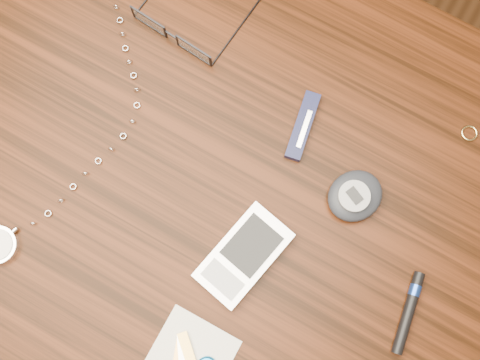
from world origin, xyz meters
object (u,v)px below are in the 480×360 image
at_px(desk, 186,187).
at_px(eyeglasses, 175,32).
at_px(pda_phone, 244,255).
at_px(pedometer, 355,196).
at_px(pocket_watch, 6,235).
at_px(pocket_knife, 303,126).

height_order(desk, eyeglasses, eyeglasses).
bearing_deg(pda_phone, pedometer, 57.48).
xyz_separation_m(desk, pocket_watch, (-0.14, -0.17, 0.11)).
distance_m(desk, eyeglasses, 0.21).
relative_size(desk, pocket_knife, 11.13).
xyz_separation_m(pocket_watch, pda_phone, (0.26, 0.12, 0.00)).
xyz_separation_m(desk, eyeglasses, (-0.09, 0.15, 0.11)).
xyz_separation_m(eyeglasses, pedometer, (0.29, -0.07, 0.00)).
bearing_deg(pocket_watch, eyeglasses, 82.32).
bearing_deg(eyeglasses, pocket_knife, -7.79).
distance_m(pocket_watch, pocket_knife, 0.38).
distance_m(eyeglasses, pocket_knife, 0.20).
bearing_deg(pda_phone, pocket_watch, -155.25).
relative_size(eyeglasses, pedometer, 1.57).
height_order(desk, pocket_knife, pocket_knife).
distance_m(desk, pocket_watch, 0.24).
bearing_deg(pocket_watch, desk, 51.14).
bearing_deg(pocket_knife, pedometer, -26.48).
bearing_deg(pocket_knife, pocket_watch, -129.57).
relative_size(pda_phone, pedometer, 1.44).
xyz_separation_m(desk, pda_phone, (0.12, -0.05, 0.11)).
height_order(eyeglasses, pedometer, pedometer).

